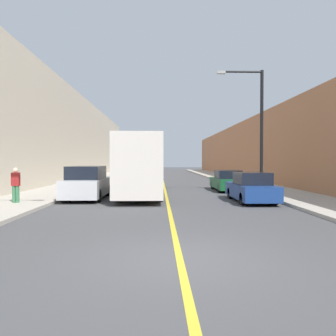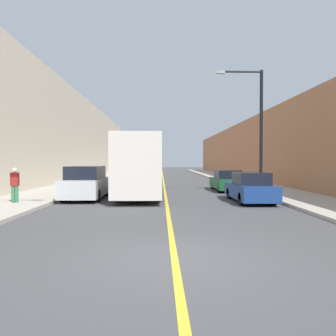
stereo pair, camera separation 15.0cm
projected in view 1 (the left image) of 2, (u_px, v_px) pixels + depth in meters
name	position (u px, v px, depth m)	size (l,w,h in m)	color
ground_plane	(180.00, 259.00, 7.15)	(200.00, 200.00, 0.00)	#474749
sidewalk_left	(97.00, 179.00, 36.92)	(3.61, 72.00, 0.15)	#B2AA9E
sidewalk_right	(228.00, 179.00, 37.34)	(3.61, 72.00, 0.15)	#B2AA9E
building_row_left	(63.00, 137.00, 36.71)	(4.00, 72.00, 9.63)	beige
building_row_right	(261.00, 150.00, 37.38)	(4.00, 72.00, 6.72)	#B2724C
road_center_line	(163.00, 180.00, 37.13)	(0.16, 72.00, 0.01)	gold
bus	(143.00, 165.00, 20.59)	(2.46, 11.25, 3.51)	silver
parked_suv_left	(87.00, 184.00, 18.29)	(1.97, 4.98, 1.84)	silver
car_right_near	(251.00, 188.00, 17.04)	(1.77, 4.46, 1.54)	navy
car_right_mid	(227.00, 181.00, 23.34)	(1.82, 4.56, 1.47)	#145128
street_lamp_right	(257.00, 123.00, 20.23)	(2.88, 0.24, 7.57)	black
pedestrian	(16.00, 185.00, 15.51)	(0.37, 0.23, 1.66)	#336B47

